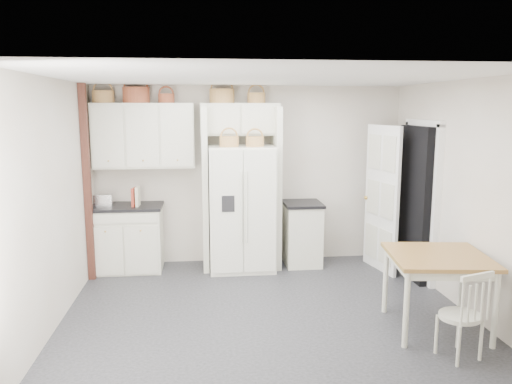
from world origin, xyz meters
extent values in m
plane|color=black|center=(0.00, 0.00, 0.00)|extent=(4.50, 4.50, 0.00)
plane|color=white|center=(0.00, 0.00, 2.60)|extent=(4.50, 4.50, 0.00)
plane|color=#B7A897|center=(0.00, 2.00, 1.30)|extent=(4.50, 0.00, 4.50)
plane|color=#B7A897|center=(-2.25, 0.00, 1.30)|extent=(0.00, 4.00, 4.00)
plane|color=#B7A897|center=(2.25, 0.00, 1.30)|extent=(0.00, 4.00, 4.00)
cube|color=white|center=(-0.15, 1.60, 0.88)|extent=(0.91, 0.73, 1.76)
cube|color=beige|center=(-1.77, 1.70, 0.45)|extent=(0.97, 0.61, 0.90)
cube|color=beige|center=(0.75, 1.70, 0.44)|extent=(0.50, 0.60, 0.89)
cube|color=olive|center=(1.70, -0.61, 0.40)|extent=(1.08, 1.08, 0.80)
cube|color=beige|center=(1.64, -1.21, 0.40)|extent=(0.48, 0.46, 0.80)
cube|color=black|center=(-1.77, 1.70, 0.92)|extent=(1.01, 0.65, 0.04)
cube|color=black|center=(0.75, 1.70, 0.91)|extent=(0.54, 0.64, 0.04)
cube|color=silver|center=(-2.06, 1.64, 1.02)|extent=(0.24, 0.14, 0.17)
cube|color=#A43523|center=(-1.64, 1.62, 1.07)|extent=(0.07, 0.17, 0.26)
cube|color=beige|center=(-1.59, 1.62, 1.07)|extent=(0.05, 0.18, 0.27)
cylinder|color=olive|center=(-2.03, 1.83, 2.43)|extent=(0.30, 0.30, 0.17)
cylinder|color=brown|center=(-1.59, 1.83, 2.46)|extent=(0.37, 0.37, 0.22)
cylinder|color=brown|center=(-1.18, 1.83, 2.41)|extent=(0.22, 0.22, 0.13)
cylinder|color=olive|center=(-0.40, 1.83, 2.45)|extent=(0.35, 0.35, 0.20)
cylinder|color=olive|center=(0.08, 1.83, 2.42)|extent=(0.26, 0.26, 0.15)
cylinder|color=olive|center=(-0.32, 1.50, 1.83)|extent=(0.26, 0.26, 0.14)
cylinder|color=olive|center=(0.03, 1.50, 1.83)|extent=(0.25, 0.25, 0.13)
cube|color=beige|center=(-1.50, 1.83, 1.90)|extent=(1.40, 0.34, 0.90)
cube|color=beige|center=(-0.15, 1.83, 2.12)|extent=(1.12, 0.34, 0.45)
cube|color=beige|center=(-0.66, 1.70, 1.15)|extent=(0.08, 0.60, 2.30)
cube|color=beige|center=(0.36, 1.70, 1.15)|extent=(0.08, 0.60, 2.30)
cube|color=black|center=(-2.20, 1.35, 1.30)|extent=(0.09, 0.09, 2.60)
cube|color=black|center=(2.16, 1.00, 1.02)|extent=(0.18, 0.85, 2.05)
cube|color=white|center=(1.80, 1.33, 1.02)|extent=(0.21, 0.79, 2.05)
camera|label=1|loc=(-0.68, -5.31, 2.29)|focal=35.00mm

